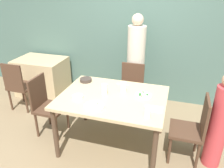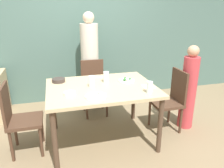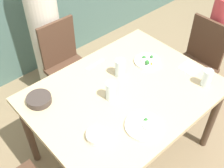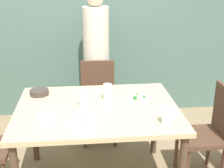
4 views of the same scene
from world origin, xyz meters
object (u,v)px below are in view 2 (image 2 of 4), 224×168
Objects in this scene: chair_adult_spot at (94,86)px; person_child at (189,90)px; chair_child_spot at (171,99)px; glass_water_tall at (92,82)px; person_adult at (90,64)px; plate_rice_adult at (126,80)px; bowl_curry at (59,80)px.

chair_adult_spot is 0.72× the size of person_child.
chair_child_spot is 6.15× the size of glass_water_tall.
person_adult is 1.11m from plate_rice_adult.
person_child is (0.28, -0.00, 0.10)m from chair_child_spot.
chair_adult_spot is 0.84m from bowl_curry.
person_adult is 1.18m from glass_water_tall.
person_adult is 11.39× the size of glass_water_tall.
person_child is at bearing -33.86° from chair_adult_spot.
person_child is 1.44m from glass_water_tall.
glass_water_tall reaches higher than chair_child_spot.
bowl_curry is at bearing 166.78° from plate_rice_adult.
plate_rice_adult is at bearing -98.26° from chair_child_spot.
plate_rice_adult reaches higher than bowl_curry.
glass_water_tall is at bearing -89.63° from chair_child_spot.
bowl_curry is at bearing -123.82° from person_adult.
chair_adult_spot is 4.18× the size of plate_rice_adult.
chair_adult_spot is 0.86m from plate_rice_adult.
plate_rice_adult is (-0.65, 0.09, 0.31)m from chair_child_spot.
chair_child_spot is 0.72× the size of person_child.
chair_child_spot is (0.96, -0.83, 0.00)m from chair_adult_spot.
person_adult is 9.49× the size of bowl_curry.
chair_child_spot is 0.72m from plate_rice_adult.
person_adult reaches higher than chair_adult_spot.
chair_adult_spot is 1.00× the size of chair_child_spot.
bowl_curry is (-0.57, -0.53, 0.32)m from chair_adult_spot.
person_child is at bearing -42.94° from person_adult.
bowl_curry is at bearing -137.12° from chair_adult_spot.
bowl_curry is at bearing 142.07° from glass_water_tall.
bowl_curry is (-1.53, 0.30, 0.32)m from chair_child_spot.
person_child is at bearing 90.00° from chair_child_spot.
chair_adult_spot is 1.27m from chair_child_spot.
chair_adult_spot is 5.12× the size of bowl_curry.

